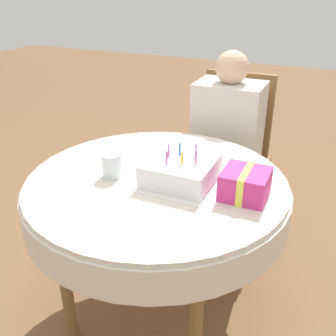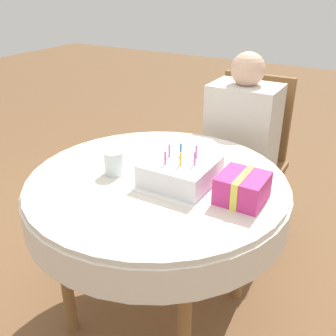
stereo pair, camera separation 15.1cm
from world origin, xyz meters
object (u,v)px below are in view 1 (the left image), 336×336
object	(u,v)px
drinking_glass	(112,165)
gift_box	(245,184)
chair	(230,151)
person	(226,132)
birthday_cake	(181,171)

from	to	relation	value
drinking_glass	gift_box	world-z (taller)	gift_box
chair	person	world-z (taller)	person
chair	drinking_glass	world-z (taller)	chair
chair	drinking_glass	xyz separation A→B (m)	(-0.24, -0.90, 0.26)
birthday_cake	gift_box	size ratio (longest dim) A/B	1.50
gift_box	person	bearing A→B (deg)	110.68
chair	birthday_cake	xyz separation A→B (m)	(0.02, -0.83, 0.26)
gift_box	chair	bearing A→B (deg)	108.28
birthday_cake	drinking_glass	distance (m)	0.27
drinking_glass	gift_box	bearing A→B (deg)	6.49
person	drinking_glass	distance (m)	0.84
chair	drinking_glass	distance (m)	0.97
person	birthday_cake	xyz separation A→B (m)	(0.02, -0.73, 0.10)
gift_box	drinking_glass	bearing A→B (deg)	-173.51
chair	person	bearing A→B (deg)	-90.00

